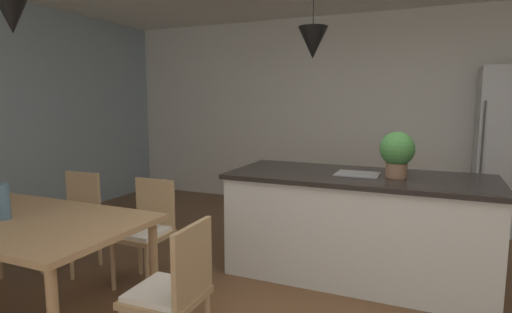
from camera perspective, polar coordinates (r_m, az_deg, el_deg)
wall_back_kitchen at (r=5.91m, az=18.15°, el=5.62°), size 10.00×0.12×2.70m
dining_table at (r=3.26m, az=-30.39°, el=-8.36°), size 1.81×0.98×0.75m
chair_far_left at (r=4.14m, az=-23.87°, el=-7.70°), size 0.42×0.42×0.87m
chair_far_right at (r=3.60m, az=-14.92°, el=-9.58°), size 0.40×0.40×0.87m
chair_kitchen_end at (r=2.47m, az=-11.37°, el=-17.74°), size 0.41×0.41×0.87m
kitchen_island at (r=3.75m, az=13.81°, el=-9.07°), size 2.20×0.96×0.91m
refrigerator at (r=5.56m, az=31.33°, el=0.70°), size 0.65×0.67×1.91m
pendant_over_table at (r=3.07m, az=-30.67°, el=16.44°), size 0.19×0.19×0.76m
pendant_over_island_main at (r=3.72m, az=7.86°, el=15.32°), size 0.26×0.26×0.81m
potted_plant_on_island at (r=3.58m, az=18.91°, el=0.65°), size 0.28×0.28×0.38m
vase_on_dining_table at (r=3.20m, az=-31.61°, el=-5.30°), size 0.09×0.09×0.24m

